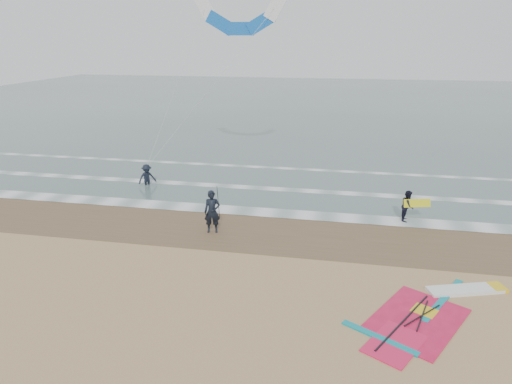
% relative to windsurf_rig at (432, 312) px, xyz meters
% --- Properties ---
extents(ground, '(120.00, 120.00, 0.00)m').
position_rel_windsurf_rig_xyz_m(ground, '(-4.77, -0.49, -0.04)').
color(ground, tan).
rests_on(ground, ground).
extents(sea_water, '(120.00, 80.00, 0.02)m').
position_rel_windsurf_rig_xyz_m(sea_water, '(-4.77, 47.51, -0.02)').
color(sea_water, '#47605E').
rests_on(sea_water, ground).
extents(wet_sand_band, '(120.00, 5.00, 0.01)m').
position_rel_windsurf_rig_xyz_m(wet_sand_band, '(-4.77, 5.51, -0.03)').
color(wet_sand_band, brown).
rests_on(wet_sand_band, ground).
extents(foam_waterline, '(120.00, 9.15, 0.02)m').
position_rel_windsurf_rig_xyz_m(foam_waterline, '(-4.77, 9.95, -0.01)').
color(foam_waterline, white).
rests_on(foam_waterline, ground).
extents(windsurf_rig, '(5.71, 5.41, 0.14)m').
position_rel_windsurf_rig_xyz_m(windsurf_rig, '(0.00, 0.00, 0.00)').
color(windsurf_rig, white).
rests_on(windsurf_rig, ground).
extents(person_standing, '(0.81, 0.61, 1.99)m').
position_rel_windsurf_rig_xyz_m(person_standing, '(-8.78, 4.89, 0.96)').
color(person_standing, black).
rests_on(person_standing, ground).
extents(person_walking, '(0.73, 0.85, 1.53)m').
position_rel_windsurf_rig_xyz_m(person_walking, '(0.10, 7.99, 0.73)').
color(person_walking, black).
rests_on(person_walking, ground).
extents(person_wading, '(1.20, 1.18, 1.66)m').
position_rel_windsurf_rig_xyz_m(person_wading, '(-14.54, 10.81, 0.79)').
color(person_wading, black).
rests_on(person_wading, ground).
extents(held_pole, '(0.17, 0.86, 1.82)m').
position_rel_windsurf_rig_xyz_m(held_pole, '(-8.48, 4.89, 1.42)').
color(held_pole, black).
rests_on(held_pole, ground).
extents(carried_kiteboard, '(1.30, 0.51, 0.39)m').
position_rel_windsurf_rig_xyz_m(carried_kiteboard, '(0.50, 7.89, 0.93)').
color(carried_kiteboard, yellow).
rests_on(carried_kiteboard, ground).
extents(surf_kite, '(7.74, 4.83, 10.07)m').
position_rel_windsurf_rig_xyz_m(surf_kite, '(-9.80, 15.51, 9.52)').
color(surf_kite, white).
rests_on(surf_kite, ground).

